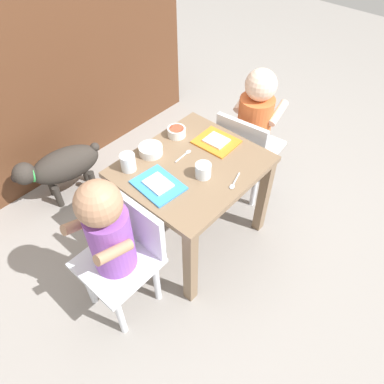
# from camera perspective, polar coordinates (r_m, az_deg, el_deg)

# --- Properties ---
(ground_plane) EXTENTS (7.00, 7.00, 0.00)m
(ground_plane) POSITION_cam_1_polar(r_m,az_deg,el_deg) (1.88, 0.00, -6.54)
(ground_plane) COLOR gray
(kitchen_cabinet_back) EXTENTS (1.72, 0.35, 0.98)m
(kitchen_cabinet_back) POSITION_cam_1_polar(r_m,az_deg,el_deg) (2.25, -21.71, 16.38)
(kitchen_cabinet_back) COLOR #56331E
(kitchen_cabinet_back) RESTS_ON ground
(dining_table) EXTENTS (0.58, 0.51, 0.48)m
(dining_table) POSITION_cam_1_polar(r_m,az_deg,el_deg) (1.59, 0.00, 1.95)
(dining_table) COLOR #7A6047
(dining_table) RESTS_ON ground
(seated_child_left) EXTENTS (0.28, 0.28, 0.72)m
(seated_child_left) POSITION_cam_1_polar(r_m,az_deg,el_deg) (1.33, -12.43, -6.63)
(seated_child_left) COLOR silver
(seated_child_left) RESTS_ON ground
(seated_child_right) EXTENTS (0.31, 0.31, 0.72)m
(seated_child_right) POSITION_cam_1_polar(r_m,az_deg,el_deg) (1.84, 9.61, 10.76)
(seated_child_right) COLOR silver
(seated_child_right) RESTS_ON ground
(dog) EXTENTS (0.46, 0.25, 0.31)m
(dog) POSITION_cam_1_polar(r_m,az_deg,el_deg) (2.04, -19.79, 3.80)
(dog) COLOR #332D28
(dog) RESTS_ON ground
(food_tray_left) EXTENTS (0.17, 0.20, 0.02)m
(food_tray_left) POSITION_cam_1_polar(r_m,az_deg,el_deg) (1.44, -5.31, 1.14)
(food_tray_left) COLOR #388CD8
(food_tray_left) RESTS_ON dining_table
(food_tray_right) EXTENTS (0.16, 0.18, 0.02)m
(food_tray_right) POSITION_cam_1_polar(r_m,az_deg,el_deg) (1.64, 3.84, 7.91)
(food_tray_right) COLOR orange
(food_tray_right) RESTS_ON dining_table
(water_cup_left) EXTENTS (0.07, 0.07, 0.06)m
(water_cup_left) POSITION_cam_1_polar(r_m,az_deg,el_deg) (1.46, 1.76, 3.30)
(water_cup_left) COLOR white
(water_cup_left) RESTS_ON dining_table
(water_cup_right) EXTENTS (0.06, 0.06, 0.07)m
(water_cup_right) POSITION_cam_1_polar(r_m,az_deg,el_deg) (1.51, -9.97, 4.47)
(water_cup_right) COLOR white
(water_cup_right) RESTS_ON dining_table
(veggie_bowl_far) EXTENTS (0.10, 0.10, 0.04)m
(veggie_bowl_far) POSITION_cam_1_polar(r_m,az_deg,el_deg) (1.58, -6.48, 6.60)
(veggie_bowl_far) COLOR silver
(veggie_bowl_far) RESTS_ON dining_table
(cereal_bowl_right_side) EXTENTS (0.08, 0.08, 0.04)m
(cereal_bowl_right_side) POSITION_cam_1_polar(r_m,az_deg,el_deg) (1.67, -2.43, 9.44)
(cereal_bowl_right_side) COLOR white
(cereal_bowl_right_side) RESTS_ON dining_table
(spoon_by_left_tray) EXTENTS (0.10, 0.04, 0.01)m
(spoon_by_left_tray) POSITION_cam_1_polar(r_m,az_deg,el_deg) (1.46, 6.62, 1.49)
(spoon_by_left_tray) COLOR silver
(spoon_by_left_tray) RESTS_ON dining_table
(spoon_by_right_tray) EXTENTS (0.10, 0.02, 0.01)m
(spoon_by_right_tray) POSITION_cam_1_polar(r_m,az_deg,el_deg) (1.57, -1.16, 5.88)
(spoon_by_right_tray) COLOR silver
(spoon_by_right_tray) RESTS_ON dining_table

